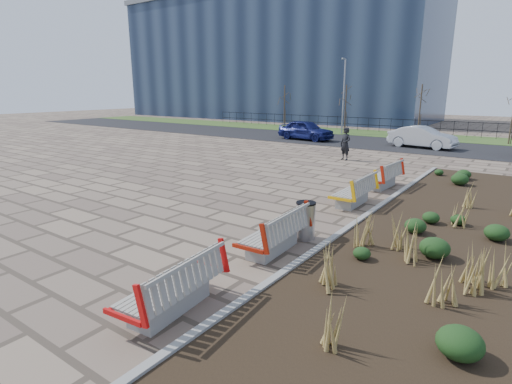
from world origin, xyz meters
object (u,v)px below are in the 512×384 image
Objects in this scene: bench_a at (169,284)px; litter_bin at (306,221)px; bench_d at (382,175)px; car_silver at (422,137)px; lamp_west at (344,97)px; car_blue at (306,130)px; bench_b at (272,231)px; bench_c at (353,190)px; pedestrian at (345,144)px.

bench_a is 4.33m from litter_bin.
litter_bin is at bearing 81.44° from bench_a.
bench_d is 6.51m from litter_bin.
lamp_west reaches higher than car_silver.
car_blue is 5.81m from lamp_west.
bench_b is 0.35× the size of lamp_west.
car_blue is (-9.55, 14.38, 0.25)m from bench_c.
bench_b is at bearing -168.44° from car_silver.
pedestrian is (-3.88, 11.49, 0.39)m from litter_bin.
pedestrian reaches higher than car_silver.
bench_a is 1.00× the size of bench_b.
litter_bin is 0.22× the size of car_blue.
bench_a is 2.24× the size of litter_bin.
bench_a is at bearing -90.24° from bench_c.
car_blue is at bearing 153.48° from pedestrian.
litter_bin is 20.47m from car_blue.
lamp_west is (-9.00, 27.62, 2.54)m from bench_a.
pedestrian is at bearing 129.35° from bench_d.
car_blue is (-5.90, 6.49, -0.12)m from pedestrian.
lamp_west is (-7.55, 4.68, 2.34)m from car_silver.
bench_d is 14.94m from car_blue.
lamp_west reaches higher than bench_b.
bench_d is (0.00, 7.66, 0.00)m from bench_b.
car_blue reaches higher than bench_d.
litter_bin is 0.54× the size of pedestrian.
bench_a is at bearing -55.82° from pedestrian.
pedestrian is 7.46m from car_silver.
pedestrian is at bearing 114.59° from bench_c.
lamp_west is (-9.00, 19.68, 2.54)m from bench_c.
pedestrian is at bearing 103.42° from bench_b.
bench_a is at bearing -150.59° from car_blue.
litter_bin is at bearing -68.38° from lamp_west.
bench_b is at bearing -52.72° from pedestrian.
bench_c is 0.51× the size of car_silver.
bench_b is at bearing -90.24° from bench_c.
pedestrian is 0.29× the size of lamp_west.
bench_b is at bearing -86.84° from bench_d.
lamp_west is (0.55, 5.31, 2.29)m from car_blue.
car_blue is at bearing 118.55° from litter_bin.
bench_d is 2.24× the size of litter_bin.
lamp_west is at bearing 102.53° from bench_a.
bench_b is at bearing -101.18° from litter_bin.
bench_a is at bearing -71.95° from lamp_west.
bench_b is 1.18m from litter_bin.
car_blue is at bearing 107.66° from bench_a.
bench_d is at bearing 84.47° from bench_a.
bench_b is 7.66m from bench_d.
bench_a is 29.16m from lamp_west.
bench_a is at bearing -86.84° from bench_d.
bench_c is at bearing 87.32° from bench_b.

